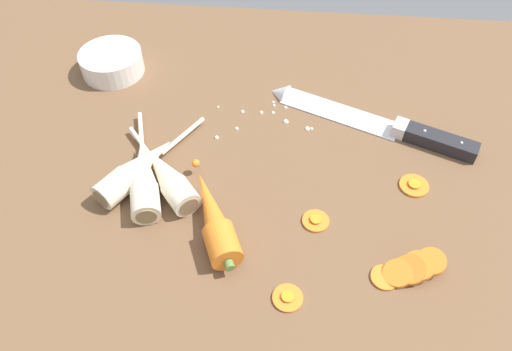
# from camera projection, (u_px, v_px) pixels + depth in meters

# --- Properties ---
(ground_plane) EXTENTS (1.20, 0.90, 0.04)m
(ground_plane) POSITION_uv_depth(u_px,v_px,m) (257.00, 180.00, 0.74)
(ground_plane) COLOR brown
(chefs_knife) EXTENTS (0.33, 0.16, 0.04)m
(chefs_knife) POSITION_uv_depth(u_px,v_px,m) (364.00, 119.00, 0.79)
(chefs_knife) COLOR silver
(chefs_knife) RESTS_ON ground_plane
(whole_carrot) EXTENTS (0.10, 0.18, 0.04)m
(whole_carrot) POSITION_uv_depth(u_px,v_px,m) (214.00, 218.00, 0.64)
(whole_carrot) COLOR orange
(whole_carrot) RESTS_ON ground_plane
(parsnip_front) EXTENTS (0.14, 0.16, 0.04)m
(parsnip_front) POSITION_uv_depth(u_px,v_px,m) (168.00, 177.00, 0.69)
(parsnip_front) COLOR beige
(parsnip_front) RESTS_ON ground_plane
(parsnip_mid_left) EXTENTS (0.09, 0.21, 0.04)m
(parsnip_mid_left) POSITION_uv_depth(u_px,v_px,m) (143.00, 177.00, 0.69)
(parsnip_mid_left) COLOR beige
(parsnip_mid_left) RESTS_ON ground_plane
(parsnip_mid_right) EXTENTS (0.13, 0.19, 0.04)m
(parsnip_mid_right) POSITION_uv_depth(u_px,v_px,m) (137.00, 169.00, 0.70)
(parsnip_mid_right) COLOR beige
(parsnip_mid_right) RESTS_ON ground_plane
(carrot_slice_stack) EXTENTS (0.09, 0.06, 0.03)m
(carrot_slice_stack) POSITION_uv_depth(u_px,v_px,m) (409.00, 270.00, 0.61)
(carrot_slice_stack) COLOR orange
(carrot_slice_stack) RESTS_ON ground_plane
(carrot_slice_stray_near) EXTENTS (0.04, 0.04, 0.01)m
(carrot_slice_stray_near) POSITION_uv_depth(u_px,v_px,m) (288.00, 297.00, 0.59)
(carrot_slice_stray_near) COLOR orange
(carrot_slice_stray_near) RESTS_ON ground_plane
(carrot_slice_stray_mid) EXTENTS (0.04, 0.04, 0.01)m
(carrot_slice_stray_mid) POSITION_uv_depth(u_px,v_px,m) (316.00, 220.00, 0.66)
(carrot_slice_stray_mid) COLOR orange
(carrot_slice_stray_mid) RESTS_ON ground_plane
(carrot_slice_stray_far) EXTENTS (0.04, 0.04, 0.01)m
(carrot_slice_stray_far) POSITION_uv_depth(u_px,v_px,m) (414.00, 185.00, 0.70)
(carrot_slice_stray_far) COLOR orange
(carrot_slice_stray_far) RESTS_ON ground_plane
(prep_bowl) EXTENTS (0.11, 0.11, 0.04)m
(prep_bowl) POSITION_uv_depth(u_px,v_px,m) (112.00, 62.00, 0.86)
(prep_bowl) COLOR white
(prep_bowl) RESTS_ON ground_plane
(mince_crumbs) EXTENTS (0.16, 0.10, 0.01)m
(mince_crumbs) POSITION_uv_depth(u_px,v_px,m) (273.00, 119.00, 0.79)
(mince_crumbs) COLOR silver
(mince_crumbs) RESTS_ON ground_plane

